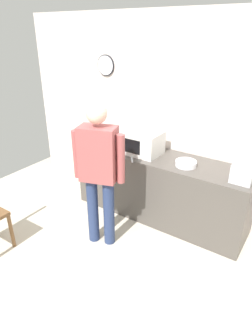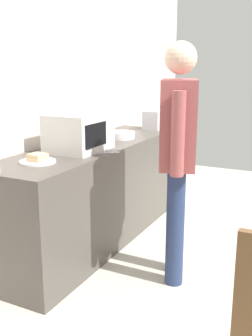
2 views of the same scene
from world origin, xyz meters
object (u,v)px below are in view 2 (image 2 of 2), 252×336
(sandwich_plate, at_px, (38,160))
(fork_utensil, at_px, (108,153))
(salad_bowl, at_px, (121,135))
(toaster, at_px, (154,120))
(person_standing, at_px, (178,146))
(microwave, at_px, (79,132))

(sandwich_plate, height_order, fork_utensil, sandwich_plate)
(salad_bowl, bearing_deg, sandwich_plate, 176.40)
(toaster, bearing_deg, person_standing, -150.73)
(fork_utensil, bearing_deg, toaster, 7.12)
(microwave, height_order, person_standing, person_standing)
(sandwich_plate, bearing_deg, microwave, -3.48)
(person_standing, bearing_deg, salad_bowl, 49.61)
(salad_bowl, height_order, fork_utensil, salad_bowl)
(sandwich_plate, xyz_separation_m, fork_utensil, (0.51, -0.28, -0.02))
(microwave, height_order, salad_bowl, microwave)
(fork_utensil, xyz_separation_m, person_standing, (-0.05, -0.59, 0.11))
(fork_utensil, bearing_deg, sandwich_plate, 150.79)
(microwave, height_order, sandwich_plate, microwave)
(microwave, xyz_separation_m, toaster, (1.30, -0.09, -0.05))
(microwave, bearing_deg, sandwich_plate, 176.52)
(sandwich_plate, bearing_deg, person_standing, -62.24)
(microwave, relative_size, fork_utensil, 2.94)
(salad_bowl, bearing_deg, fork_utensil, -161.46)
(microwave, relative_size, toaster, 2.27)
(sandwich_plate, relative_size, salad_bowl, 1.02)
(fork_utensil, bearing_deg, person_standing, -94.73)
(microwave, bearing_deg, toaster, -4.08)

